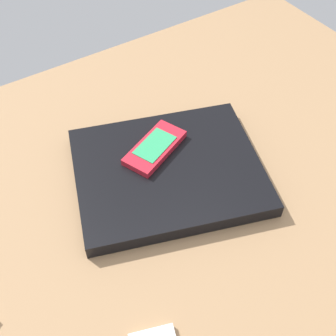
# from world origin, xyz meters

# --- Properties ---
(desk_surface) EXTENTS (1.20, 0.80, 0.03)m
(desk_surface) POSITION_xyz_m (0.00, 0.00, 0.01)
(desk_surface) COLOR #9E7751
(desk_surface) RESTS_ON ground
(laptop_closed) EXTENTS (0.37, 0.33, 0.03)m
(laptop_closed) POSITION_xyz_m (0.03, 0.02, 0.04)
(laptop_closed) COLOR black
(laptop_closed) RESTS_ON desk_surface
(cell_phone_on_laptop) EXTENTS (0.13, 0.10, 0.01)m
(cell_phone_on_laptop) POSITION_xyz_m (0.03, 0.06, 0.06)
(cell_phone_on_laptop) COLOR red
(cell_phone_on_laptop) RESTS_ON laptop_closed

